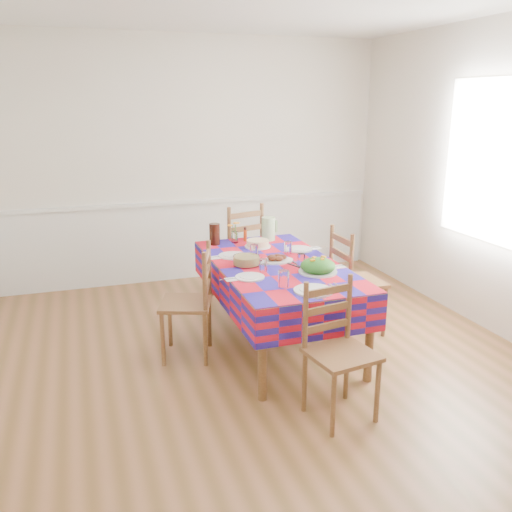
{
  "coord_description": "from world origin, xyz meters",
  "views": [
    {
      "loc": [
        -1.2,
        -3.51,
        2.01
      ],
      "look_at": [
        0.08,
        0.3,
        0.85
      ],
      "focal_mm": 38.0,
      "sensor_mm": 36.0,
      "label": 1
    }
  ],
  "objects_px": {
    "chair_right": "(354,282)",
    "green_pitcher": "(268,229)",
    "tea_pitcher": "(215,234)",
    "meat_platter": "(277,259)",
    "chair_near": "(338,352)",
    "dining_table": "(277,272)",
    "chair_far": "(238,252)",
    "chair_left": "(191,303)"
  },
  "relations": [
    {
      "from": "chair_right",
      "to": "green_pitcher",
      "type": "bearing_deg",
      "value": 34.68
    },
    {
      "from": "tea_pitcher",
      "to": "meat_platter",
      "type": "bearing_deg",
      "value": -63.41
    },
    {
      "from": "chair_near",
      "to": "dining_table",
      "type": "bearing_deg",
      "value": 80.46
    },
    {
      "from": "green_pitcher",
      "to": "chair_far",
      "type": "xyz_separation_m",
      "value": [
        -0.18,
        0.4,
        -0.32
      ]
    },
    {
      "from": "meat_platter",
      "to": "tea_pitcher",
      "type": "xyz_separation_m",
      "value": [
        -0.35,
        0.7,
        0.08
      ]
    },
    {
      "from": "meat_platter",
      "to": "chair_right",
      "type": "distance_m",
      "value": 0.76
    },
    {
      "from": "chair_near",
      "to": "green_pitcher",
      "type": "bearing_deg",
      "value": 74.74
    },
    {
      "from": "meat_platter",
      "to": "green_pitcher",
      "type": "xyz_separation_m",
      "value": [
        0.18,
        0.7,
        0.09
      ]
    },
    {
      "from": "green_pitcher",
      "to": "chair_right",
      "type": "distance_m",
      "value": 0.99
    },
    {
      "from": "chair_left",
      "to": "chair_right",
      "type": "xyz_separation_m",
      "value": [
        1.46,
        0.01,
        0.02
      ]
    },
    {
      "from": "tea_pitcher",
      "to": "chair_right",
      "type": "distance_m",
      "value": 1.35
    },
    {
      "from": "chair_right",
      "to": "chair_near",
      "type": "bearing_deg",
      "value": 146.84
    },
    {
      "from": "tea_pitcher",
      "to": "chair_far",
      "type": "xyz_separation_m",
      "value": [
        0.35,
        0.4,
        -0.31
      ]
    },
    {
      "from": "dining_table",
      "to": "chair_near",
      "type": "distance_m",
      "value": 1.17
    },
    {
      "from": "tea_pitcher",
      "to": "chair_left",
      "type": "relative_size",
      "value": 0.21
    },
    {
      "from": "chair_far",
      "to": "chair_right",
      "type": "height_order",
      "value": "chair_far"
    },
    {
      "from": "green_pitcher",
      "to": "tea_pitcher",
      "type": "xyz_separation_m",
      "value": [
        -0.53,
        0.0,
        -0.01
      ]
    },
    {
      "from": "dining_table",
      "to": "green_pitcher",
      "type": "bearing_deg",
      "value": 75.42
    },
    {
      "from": "chair_far",
      "to": "chair_near",
      "type": "bearing_deg",
      "value": 74.42
    },
    {
      "from": "green_pitcher",
      "to": "chair_left",
      "type": "relative_size",
      "value": 0.24
    },
    {
      "from": "tea_pitcher",
      "to": "chair_near",
      "type": "xyz_separation_m",
      "value": [
        0.33,
        -1.91,
        -0.36
      ]
    },
    {
      "from": "chair_right",
      "to": "meat_platter",
      "type": "bearing_deg",
      "value": 85.46
    },
    {
      "from": "dining_table",
      "to": "green_pitcher",
      "type": "height_order",
      "value": "green_pitcher"
    },
    {
      "from": "dining_table",
      "to": "chair_near",
      "type": "bearing_deg",
      "value": -90.33
    },
    {
      "from": "chair_far",
      "to": "dining_table",
      "type": "bearing_deg",
      "value": 74.28
    },
    {
      "from": "green_pitcher",
      "to": "chair_near",
      "type": "height_order",
      "value": "green_pitcher"
    },
    {
      "from": "tea_pitcher",
      "to": "chair_right",
      "type": "xyz_separation_m",
      "value": [
        1.06,
        -0.75,
        -0.34
      ]
    },
    {
      "from": "chair_far",
      "to": "meat_platter",
      "type": "bearing_deg",
      "value": 75.18
    },
    {
      "from": "dining_table",
      "to": "tea_pitcher",
      "type": "xyz_separation_m",
      "value": [
        -0.34,
        0.75,
        0.18
      ]
    },
    {
      "from": "meat_platter",
      "to": "chair_right",
      "type": "bearing_deg",
      "value": -3.86
    },
    {
      "from": "tea_pitcher",
      "to": "chair_left",
      "type": "distance_m",
      "value": 0.93
    },
    {
      "from": "tea_pitcher",
      "to": "green_pitcher",
      "type": "bearing_deg",
      "value": -0.29
    },
    {
      "from": "chair_near",
      "to": "chair_far",
      "type": "distance_m",
      "value": 2.3
    },
    {
      "from": "meat_platter",
      "to": "chair_left",
      "type": "distance_m",
      "value": 0.8
    },
    {
      "from": "tea_pitcher",
      "to": "chair_near",
      "type": "bearing_deg",
      "value": -80.22
    },
    {
      "from": "chair_near",
      "to": "chair_left",
      "type": "distance_m",
      "value": 1.35
    },
    {
      "from": "green_pitcher",
      "to": "dining_table",
      "type": "bearing_deg",
      "value": -104.58
    },
    {
      "from": "green_pitcher",
      "to": "chair_left",
      "type": "distance_m",
      "value": 1.26
    },
    {
      "from": "tea_pitcher",
      "to": "chair_left",
      "type": "bearing_deg",
      "value": -117.32
    },
    {
      "from": "meat_platter",
      "to": "chair_near",
      "type": "xyz_separation_m",
      "value": [
        -0.02,
        -1.2,
        -0.29
      ]
    },
    {
      "from": "meat_platter",
      "to": "chair_left",
      "type": "relative_size",
      "value": 0.31
    },
    {
      "from": "chair_far",
      "to": "chair_left",
      "type": "relative_size",
      "value": 1.1
    }
  ]
}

